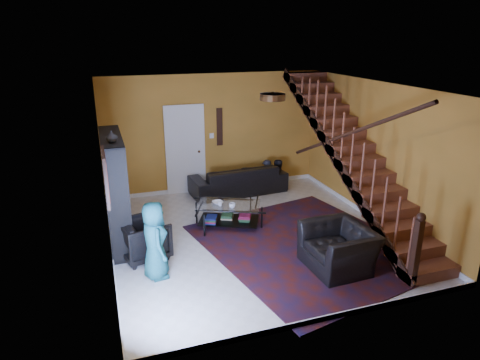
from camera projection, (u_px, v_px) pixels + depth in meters
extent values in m
plane|color=beige|center=(253.00, 235.00, 8.19)|extent=(5.50, 5.50, 0.00)
plane|color=#C6822C|center=(213.00, 133.00, 10.19)|extent=(5.20, 0.00, 5.20)
plane|color=#C6822C|center=(331.00, 228.00, 5.27)|extent=(5.20, 0.00, 5.20)
plane|color=#C6822C|center=(104.00, 181.00, 6.95)|extent=(0.00, 5.50, 5.50)
plane|color=#C6822C|center=(376.00, 153.00, 8.52)|extent=(0.00, 5.50, 5.50)
plane|color=white|center=(254.00, 87.00, 7.27)|extent=(5.50, 5.50, 0.00)
cube|color=silver|center=(215.00, 187.00, 10.63)|extent=(5.20, 0.02, 0.10)
cube|color=silver|center=(112.00, 254.00, 7.39)|extent=(0.02, 5.50, 0.10)
cube|color=#C6822C|center=(355.00, 159.00, 8.40)|extent=(0.95, 4.92, 2.83)
cube|color=black|center=(335.00, 157.00, 8.24)|extent=(0.04, 5.02, 3.02)
cylinder|color=black|center=(338.00, 134.00, 8.10)|extent=(0.07, 4.20, 2.44)
cube|color=black|center=(416.00, 254.00, 6.38)|extent=(0.10, 0.10, 1.10)
cube|color=black|center=(116.00, 190.00, 7.67)|extent=(0.35, 1.80, 2.00)
cube|color=black|center=(119.00, 221.00, 7.87)|extent=(0.35, 1.72, 0.03)
cube|color=black|center=(115.00, 182.00, 7.62)|extent=(0.35, 1.72, 0.03)
cube|color=silver|center=(185.00, 151.00, 10.08)|extent=(0.82, 0.05, 2.05)
cube|color=maroon|center=(106.00, 177.00, 6.03)|extent=(0.04, 0.74, 0.74)
cube|color=black|center=(220.00, 127.00, 10.17)|extent=(0.14, 0.03, 0.90)
cylinder|color=#3F2814|center=(273.00, 97.00, 6.58)|extent=(0.40, 0.40, 0.10)
cube|color=#3F110B|center=(308.00, 246.00, 7.78)|extent=(4.01, 4.37, 0.02)
imported|color=black|center=(238.00, 179.00, 10.28)|extent=(2.35, 1.07, 0.67)
imported|color=black|center=(144.00, 239.00, 7.29)|extent=(0.93, 0.91, 0.70)
imported|color=black|center=(338.00, 248.00, 6.96)|extent=(1.01, 1.14, 0.71)
imported|color=black|center=(266.00, 183.00, 10.61)|extent=(0.44, 0.30, 1.19)
imported|color=black|center=(276.00, 182.00, 10.70)|extent=(0.59, 0.47, 1.17)
imported|color=#1B6668|center=(155.00, 240.00, 6.61)|extent=(0.47, 0.66, 1.27)
cube|color=black|center=(204.00, 226.00, 8.05)|extent=(0.04, 0.04, 0.46)
cube|color=black|center=(262.00, 218.00, 8.40)|extent=(0.04, 0.04, 0.46)
cube|color=black|center=(197.00, 213.00, 8.63)|extent=(0.04, 0.04, 0.46)
cube|color=black|center=(250.00, 206.00, 8.99)|extent=(0.04, 0.04, 0.46)
cube|color=black|center=(229.00, 220.00, 8.55)|extent=(1.33, 1.08, 0.02)
cube|color=silver|center=(229.00, 205.00, 8.44)|extent=(1.41, 1.16, 0.02)
imported|color=#999999|center=(232.00, 206.00, 8.25)|extent=(0.15, 0.15, 0.10)
imported|color=#999999|center=(220.00, 203.00, 8.37)|extent=(0.12, 0.12, 0.10)
imported|color=#999999|center=(218.00, 203.00, 8.45)|extent=(0.24, 0.24, 0.05)
imported|color=#999999|center=(112.00, 137.00, 6.87)|extent=(0.18, 0.18, 0.19)
cylinder|color=red|center=(159.00, 273.00, 6.73)|extent=(0.17, 0.17, 0.15)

